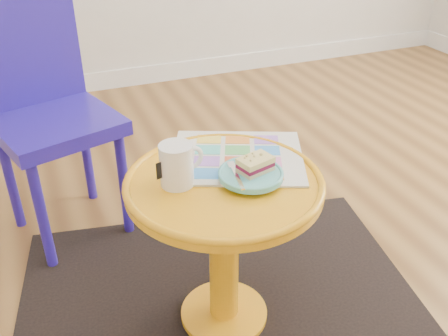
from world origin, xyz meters
name	(u,v)px	position (x,y,z in m)	size (l,w,h in m)	color
floor	(376,241)	(0.00, 0.00, 0.00)	(4.00, 4.00, 0.00)	brown
room_walls	(76,158)	(-0.99, 0.99, 0.06)	(4.00, 4.00, 4.00)	silver
rug	(224,315)	(-0.69, -0.13, 0.00)	(1.30, 1.10, 0.01)	black
side_table	(224,224)	(-0.69, -0.13, 0.37)	(0.54, 0.54, 0.51)	orange
chair	(45,103)	(-1.09, 0.59, 0.52)	(0.50, 0.50, 0.90)	#27189F
newspaper	(237,157)	(-0.61, -0.03, 0.51)	(0.38, 0.32, 0.01)	silver
mug	(177,163)	(-0.81, -0.10, 0.57)	(0.13, 0.09, 0.12)	white
plate	(251,175)	(-0.62, -0.16, 0.53)	(0.17, 0.17, 0.02)	#5CC0C3
cake_slice	(255,164)	(-0.61, -0.15, 0.56)	(0.10, 0.08, 0.04)	#D3BC8C
fork	(236,174)	(-0.67, -0.15, 0.54)	(0.04, 0.14, 0.00)	silver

